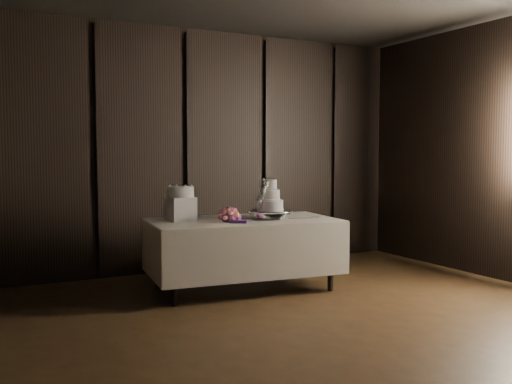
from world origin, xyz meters
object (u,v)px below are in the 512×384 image
object	(u,v)px
display_table	(244,251)
small_cake	(181,192)
bouquet	(229,216)
wedding_cake	(269,198)
cake_stand	(270,215)
box_pedestal	(181,209)

from	to	relation	value
display_table	small_cake	size ratio (longest dim) A/B	7.51
display_table	bouquet	world-z (taller)	bouquet
bouquet	small_cake	world-z (taller)	small_cake
wedding_cake	small_cake	bearing A→B (deg)	147.88
cake_stand	box_pedestal	size ratio (longest dim) A/B	1.86
bouquet	small_cake	size ratio (longest dim) A/B	1.40
wedding_cake	display_table	bearing A→B (deg)	148.61
display_table	small_cake	bearing A→B (deg)	168.96
bouquet	small_cake	distance (m)	0.57
display_table	wedding_cake	xyz separation A→B (m)	(0.27, -0.08, 0.56)
wedding_cake	box_pedestal	xyz separation A→B (m)	(-0.90, 0.27, -0.10)
bouquet	small_cake	bearing A→B (deg)	143.22
cake_stand	bouquet	distance (m)	0.52
display_table	bouquet	distance (m)	0.48
wedding_cake	box_pedestal	distance (m)	0.95
display_table	box_pedestal	bearing A→B (deg)	168.96
cake_stand	bouquet	bearing A→B (deg)	-174.47
cake_stand	bouquet	world-z (taller)	bouquet
box_pedestal	bouquet	bearing A→B (deg)	-36.78
display_table	cake_stand	bearing A→B (deg)	-6.14
wedding_cake	box_pedestal	world-z (taller)	wedding_cake
box_pedestal	cake_stand	bearing A→B (deg)	-15.56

